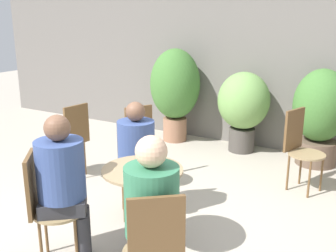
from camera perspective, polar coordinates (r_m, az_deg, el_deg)
The scene contains 17 objects.
ground_plane at distance 3.51m, azimuth -7.19°, elevation -17.16°, with size 20.00×20.00×0.00m, color #B2A899.
storefront_wall at distance 5.88m, azimuth 12.04°, elevation 11.50°, with size 10.00×0.06×3.00m.
cafe_table_near at distance 3.17m, azimuth -3.66°, elevation -9.49°, with size 0.64×0.64×0.75m.
bistro_chair_0 at distance 3.87m, azimuth -4.74°, elevation -4.94°, with size 0.45×0.46×0.91m.
bistro_chair_1 at distance 3.20m, azimuth -17.48°, elevation -10.20°, with size 0.46×0.45×0.91m.
bistro_chair_2 at distance 2.51m, azimuth -1.92°, elevation -17.05°, with size 0.45×0.46×0.91m.
bistro_chair_4 at distance 4.78m, azimuth -13.64°, elevation -1.26°, with size 0.42×0.40×0.91m.
bistro_chair_5 at distance 4.59m, azimuth 18.57°, elevation -2.36°, with size 0.44×0.42×0.91m.
bistro_chair_6 at distance 4.49m, azimuth -3.75°, elevation -1.94°, with size 0.45×0.44×0.91m.
seated_person_0 at distance 3.68m, azimuth -4.61°, elevation -3.69°, with size 0.44×0.44×1.15m.
seated_person_1 at distance 3.11m, azimuth -14.96°, elevation -7.35°, with size 0.47×0.46×1.20m.
seated_person_2 at distance 2.56m, azimuth -2.39°, elevation -11.99°, with size 0.44×0.44×1.20m.
beer_glass_0 at distance 2.95m, azimuth -3.06°, elevation -5.51°, with size 0.06×0.06×0.17m.
beer_glass_1 at distance 3.18m, azimuth -3.68°, elevation -4.21°, with size 0.07×0.07×0.14m.
potted_plant_0 at distance 6.02m, azimuth 1.04°, elevation 5.63°, with size 0.76×0.76×1.43m.
potted_plant_1 at distance 5.66m, azimuth 10.89°, elevation 3.09°, with size 0.73×0.73×1.15m.
potted_plant_2 at distance 5.41m, azimuth 21.21°, elevation 1.78°, with size 0.70×0.70×1.26m.
Camera 1 is at (1.82, -2.32, 1.90)m, focal length 42.00 mm.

